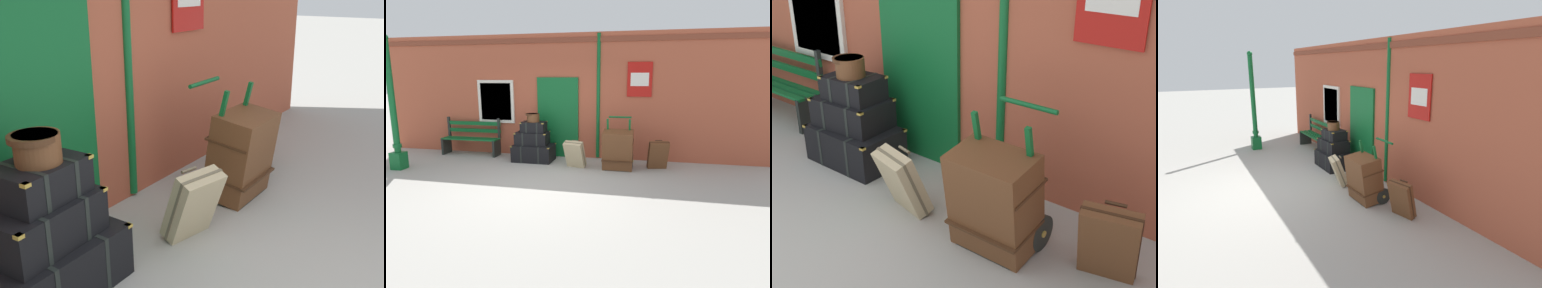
{
  "view_description": "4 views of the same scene",
  "coord_description": "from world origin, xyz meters",
  "views": [
    {
      "loc": [
        -2.52,
        -0.55,
        2.13
      ],
      "look_at": [
        0.96,
        1.77,
        0.67
      ],
      "focal_mm": 43.22,
      "sensor_mm": 36.0,
      "label": 1
    },
    {
      "loc": [
        2.06,
        -5.66,
        2.11
      ],
      "look_at": [
        0.49,
        1.7,
        0.52
      ],
      "focal_mm": 29.73,
      "sensor_mm": 36.0,
      "label": 2
    },
    {
      "loc": [
        3.48,
        -1.43,
        2.65
      ],
      "look_at": [
        0.96,
        1.73,
        0.75
      ],
      "focal_mm": 47.32,
      "sensor_mm": 36.0,
      "label": 3
    },
    {
      "loc": [
        6.35,
        -1.5,
        2.63
      ],
      "look_at": [
        0.21,
        1.86,
        0.83
      ],
      "focal_mm": 28.97,
      "sensor_mm": 36.0,
      "label": 4
    }
  ],
  "objects": [
    {
      "name": "steamer_trunk_middle",
      "position": [
        -0.74,
        1.89,
        0.58
      ],
      "size": [
        0.85,
        0.61,
        0.33
      ],
      "color": "black",
      "rests_on": "steamer_trunk_base"
    },
    {
      "name": "porters_trolley",
      "position": [
        1.47,
        1.67,
        0.27
      ],
      "size": [
        0.71,
        0.64,
        1.19
      ],
      "color": "black",
      "rests_on": "ground"
    },
    {
      "name": "suitcase_olive",
      "position": [
        0.47,
        1.43,
        0.33
      ],
      "size": [
        0.52,
        0.48,
        0.66
      ],
      "color": "tan",
      "rests_on": "ground"
    },
    {
      "name": "suitcase_tan",
      "position": [
        2.38,
        1.71,
        0.34
      ],
      "size": [
        0.5,
        0.41,
        0.69
      ],
      "color": "brown",
      "rests_on": "ground"
    },
    {
      "name": "steamer_trunk_base",
      "position": [
        -0.71,
        1.85,
        0.21
      ],
      "size": [
        1.01,
        0.65,
        0.43
      ],
      "color": "black",
      "rests_on": "ground"
    },
    {
      "name": "steamer_trunk_top",
      "position": [
        -0.7,
        1.9,
        0.87
      ],
      "size": [
        0.64,
        0.49,
        0.27
      ],
      "color": "black",
      "rests_on": "steamer_trunk_middle"
    },
    {
      "name": "platform_bench",
      "position": [
        -2.62,
        2.16,
        0.44
      ],
      "size": [
        1.6,
        0.43,
        1.01
      ],
      "color": "#0F5B28",
      "rests_on": "ground"
    },
    {
      "name": "large_brown_trunk",
      "position": [
        1.47,
        1.49,
        0.47
      ],
      "size": [
        0.7,
        0.55,
        0.93
      ],
      "color": "brown",
      "rests_on": "ground"
    },
    {
      "name": "round_hatbox",
      "position": [
        -0.71,
        1.88,
        1.12
      ],
      "size": [
        0.35,
        0.33,
        0.21
      ],
      "color": "brown",
      "rests_on": "steamer_trunk_top"
    },
    {
      "name": "brick_facade",
      "position": [
        -0.02,
        2.6,
        1.6
      ],
      "size": [
        10.4,
        0.35,
        3.2
      ],
      "color": "#AD5138",
      "rests_on": "ground"
    }
  ]
}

